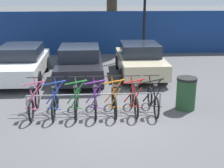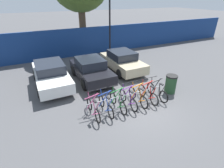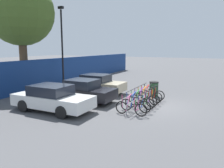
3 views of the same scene
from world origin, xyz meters
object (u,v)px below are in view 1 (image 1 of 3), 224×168
object	(u,v)px
bicycle_pink	(34,103)
bicycle_orange	(114,101)
bicycle_black	(153,100)
car_white	(22,62)
bicycle_purple	(95,101)
bike_rack	(94,96)
trash_bin	(186,93)
bicycle_red	(134,100)
car_beige	(140,60)
bicycle_green	(76,102)
car_black	(80,63)
bicycle_blue	(55,102)

from	to	relation	value
bicycle_pink	bicycle_orange	world-z (taller)	same
bicycle_black	car_white	size ratio (longest dim) A/B	0.39
bicycle_purple	bicycle_orange	world-z (taller)	same
bike_rack	bicycle_black	xyz separation A→B (m)	(1.80, -0.15, -0.11)
bicycle_purple	car_white	bearing A→B (deg)	125.16
bicycle_black	trash_bin	xyz separation A→B (m)	(1.07, 0.15, 0.14)
bicycle_red	bicycle_pink	bearing A→B (deg)	179.55
car_beige	trash_bin	world-z (taller)	car_beige
trash_bin	bicycle_green	bearing A→B (deg)	-177.49
bicycle_pink	bicycle_black	xyz separation A→B (m)	(3.60, 0.00, 0.00)
bicycle_red	car_beige	bearing A→B (deg)	78.53
bike_rack	bicycle_red	xyz separation A→B (m)	(1.21, -0.15, -0.11)
bicycle_pink	bicycle_green	bearing A→B (deg)	3.68
bicycle_green	trash_bin	bearing A→B (deg)	6.08
bike_rack	bicycle_orange	world-z (taller)	bicycle_orange
car_black	bicycle_pink	bearing A→B (deg)	-108.66
bicycle_pink	bicycle_orange	bearing A→B (deg)	3.68
bicycle_purple	bicycle_pink	bearing A→B (deg)	178.53
bike_rack	bicycle_pink	bearing A→B (deg)	-175.28
bike_rack	trash_bin	bearing A→B (deg)	0.01
car_white	car_beige	xyz separation A→B (m)	(5.01, 0.19, -0.00)
bicycle_orange	car_black	distance (m)	3.89
bicycle_pink	bicycle_red	bearing A→B (deg)	3.68
bicycle_black	car_beige	bearing A→B (deg)	85.08
bike_rack	bicycle_red	bearing A→B (deg)	-6.99
bike_rack	bicycle_green	world-z (taller)	bicycle_green
bicycle_purple	bicycle_black	bearing A→B (deg)	-1.47
bike_rack	car_white	distance (m)	4.90
bicycle_pink	car_black	xyz separation A→B (m)	(1.25, 3.70, 0.31)
bicycle_orange	bicycle_black	world-z (taller)	same
bicycle_blue	bicycle_green	bearing A→B (deg)	-1.71
bike_rack	trash_bin	size ratio (longest dim) A/B	4.02
bicycle_red	trash_bin	world-z (taller)	bicycle_red
bicycle_blue	bicycle_purple	world-z (taller)	same
bicycle_orange	bicycle_red	xyz separation A→B (m)	(0.61, 0.00, 0.00)
bicycle_purple	trash_bin	xyz separation A→B (m)	(2.84, 0.15, 0.14)
bicycle_orange	bicycle_red	world-z (taller)	same
car_beige	bicycle_pink	bearing A→B (deg)	-132.19
bicycle_pink	car_black	distance (m)	3.92
bicycle_green	car_black	xyz separation A→B (m)	(-0.01, 3.70, 0.31)
bicycle_purple	trash_bin	distance (m)	2.84
bicycle_black	car_black	xyz separation A→B (m)	(-2.35, 3.70, 0.31)
bicycle_purple	car_beige	distance (m)	4.70
car_black	trash_bin	size ratio (longest dim) A/B	3.86
bicycle_pink	car_black	world-z (taller)	car_black
bicycle_green	car_beige	bearing A→B (deg)	62.24
bicycle_purple	car_black	distance (m)	3.76
car_beige	trash_bin	distance (m)	4.17
bicycle_black	car_beige	size ratio (longest dim) A/B	0.42
bicycle_green	car_white	size ratio (longest dim) A/B	0.39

